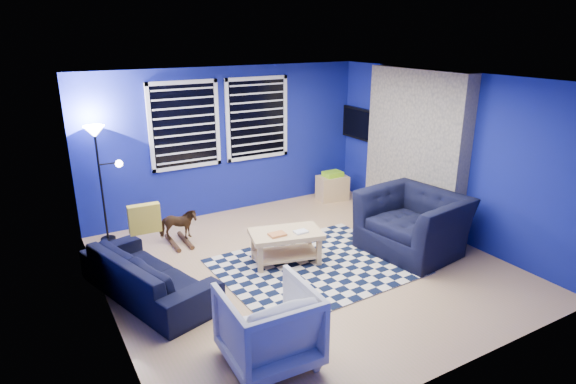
% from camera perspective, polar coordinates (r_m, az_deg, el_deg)
% --- Properties ---
extents(floor, '(5.00, 5.00, 0.00)m').
position_cam_1_polar(floor, '(6.64, 1.92, -8.76)').
color(floor, tan).
rests_on(floor, ground).
extents(ceiling, '(5.00, 5.00, 0.00)m').
position_cam_1_polar(ceiling, '(5.92, 2.19, 13.25)').
color(ceiling, white).
rests_on(ceiling, wall_back).
extents(wall_back, '(5.00, 0.00, 5.00)m').
position_cam_1_polar(wall_back, '(8.32, -7.13, 5.98)').
color(wall_back, navy).
rests_on(wall_back, floor).
extents(wall_left, '(0.00, 5.00, 5.00)m').
position_cam_1_polar(wall_left, '(5.35, -21.36, -2.43)').
color(wall_left, navy).
rests_on(wall_left, floor).
extents(wall_right, '(0.00, 5.00, 5.00)m').
position_cam_1_polar(wall_right, '(7.74, 18.01, 4.24)').
color(wall_right, navy).
rests_on(wall_right, floor).
extents(fireplace, '(0.65, 2.00, 2.50)m').
position_cam_1_polar(fireplace, '(7.99, 14.66, 4.58)').
color(fireplace, gray).
rests_on(fireplace, floor).
extents(window_left, '(1.17, 0.06, 1.42)m').
position_cam_1_polar(window_left, '(7.96, -12.13, 7.71)').
color(window_left, black).
rests_on(window_left, wall_back).
extents(window_right, '(1.17, 0.06, 1.42)m').
position_cam_1_polar(window_right, '(8.44, -3.65, 8.69)').
color(window_right, black).
rests_on(window_right, wall_back).
extents(tv, '(0.07, 1.00, 0.58)m').
position_cam_1_polar(tv, '(9.10, 8.57, 7.97)').
color(tv, black).
rests_on(tv, wall_right).
extents(rug, '(2.58, 2.10, 0.02)m').
position_cam_1_polar(rug, '(6.62, 3.21, -8.78)').
color(rug, black).
rests_on(rug, floor).
extents(sofa, '(2.10, 1.31, 0.57)m').
position_cam_1_polar(sofa, '(6.08, -16.26, -9.28)').
color(sofa, black).
rests_on(sofa, floor).
extents(armchair_big, '(1.49, 1.35, 0.87)m').
position_cam_1_polar(armchair_big, '(7.13, 14.58, -3.56)').
color(armchair_big, black).
rests_on(armchair_big, floor).
extents(armchair_bent, '(0.87, 0.89, 0.78)m').
position_cam_1_polar(armchair_bent, '(4.74, -2.32, -15.54)').
color(armchair_bent, gray).
rests_on(armchair_bent, floor).
extents(rocking_horse, '(0.42, 0.62, 0.48)m').
position_cam_1_polar(rocking_horse, '(7.35, -12.92, -3.81)').
color(rocking_horse, '#4B2F18').
rests_on(rocking_horse, floor).
extents(coffee_table, '(1.07, 0.78, 0.48)m').
position_cam_1_polar(coffee_table, '(6.59, -0.26, -5.75)').
color(coffee_table, tan).
rests_on(coffee_table, rug).
extents(cabinet, '(0.59, 0.44, 0.55)m').
position_cam_1_polar(cabinet, '(9.11, 5.28, 0.58)').
color(cabinet, tan).
rests_on(cabinet, floor).
extents(floor_lamp, '(0.48, 0.30, 1.76)m').
position_cam_1_polar(floor_lamp, '(7.49, -21.61, 4.90)').
color(floor_lamp, black).
rests_on(floor_lamp, floor).
extents(throw_pillow, '(0.41, 0.14, 0.38)m').
position_cam_1_polar(throw_pillow, '(6.43, -16.65, -3.05)').
color(throw_pillow, gold).
rests_on(throw_pillow, sofa).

